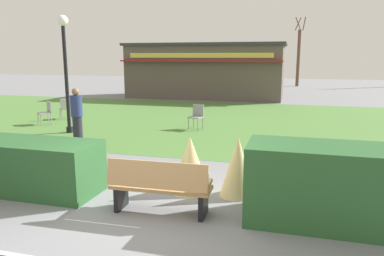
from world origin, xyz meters
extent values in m
plane|color=slate|center=(0.00, 0.00, 0.00)|extent=(80.00, 80.00, 0.00)
cube|color=#4C7A38|center=(0.00, 9.50, 0.00)|extent=(36.00, 12.00, 0.01)
cube|color=tan|center=(0.30, 0.23, 0.45)|extent=(1.71, 0.53, 0.06)
cube|color=tan|center=(0.30, 0.01, 0.73)|extent=(1.70, 0.17, 0.44)
cube|color=black|center=(-0.43, 0.21, 0.23)|extent=(0.09, 0.44, 0.45)
cube|color=black|center=(1.03, 0.25, 0.23)|extent=(0.09, 0.44, 0.45)
cube|color=tan|center=(-0.51, 0.21, 0.57)|extent=(0.07, 0.44, 0.06)
cube|color=tan|center=(1.11, 0.26, 0.57)|extent=(0.07, 0.44, 0.06)
cube|color=#28562B|center=(-2.49, 0.52, 0.50)|extent=(2.69, 1.10, 1.01)
cube|color=#28562B|center=(3.09, 0.53, 0.63)|extent=(2.78, 1.10, 1.26)
cone|color=#D1BC7F|center=(0.50, 1.33, 0.55)|extent=(0.79, 0.79, 1.09)
cone|color=#D1BC7F|center=(1.42, 1.35, 0.58)|extent=(0.67, 0.67, 1.15)
cone|color=#D1BC7F|center=(-1.63, 1.40, 0.46)|extent=(0.57, 0.57, 0.92)
cylinder|color=black|center=(-5.08, 5.68, 0.10)|extent=(0.22, 0.22, 0.20)
cylinder|color=black|center=(-5.08, 5.68, 1.80)|extent=(0.12, 0.12, 3.59)
sphere|color=white|center=(-5.08, 5.68, 3.75)|extent=(0.36, 0.36, 0.36)
cylinder|color=#2D4233|center=(2.86, 0.64, 0.38)|extent=(0.52, 0.52, 0.77)
cube|color=#594C47|center=(-3.11, 17.76, 1.62)|extent=(9.58, 3.59, 3.23)
cube|color=#333338|center=(-3.11, 17.76, 3.31)|extent=(9.88, 3.89, 0.16)
cube|color=maroon|center=(-3.11, 15.79, 2.33)|extent=(9.68, 0.36, 0.08)
cube|color=#D8CC4C|center=(-3.11, 15.95, 2.65)|extent=(8.63, 0.04, 0.28)
cube|color=gray|center=(-6.89, 6.78, 0.45)|extent=(0.62, 0.62, 0.04)
cube|color=gray|center=(-6.77, 6.94, 0.67)|extent=(0.38, 0.30, 0.44)
cylinder|color=gray|center=(-7.16, 6.74, 0.23)|extent=(0.03, 0.03, 0.45)
cylinder|color=gray|center=(-6.86, 6.51, 0.23)|extent=(0.03, 0.03, 0.45)
cylinder|color=gray|center=(-6.93, 7.04, 0.23)|extent=(0.03, 0.03, 0.45)
cylinder|color=gray|center=(-6.63, 6.81, 0.23)|extent=(0.03, 0.03, 0.45)
cube|color=gray|center=(-0.99, 7.36, 0.45)|extent=(0.53, 0.53, 0.04)
cube|color=gray|center=(-0.95, 7.55, 0.67)|extent=(0.44, 0.14, 0.44)
cylinder|color=gray|center=(-1.22, 7.22, 0.23)|extent=(0.03, 0.03, 0.45)
cylinder|color=gray|center=(-0.85, 7.13, 0.23)|extent=(0.03, 0.03, 0.45)
cylinder|color=gray|center=(-1.13, 7.59, 0.23)|extent=(0.03, 0.03, 0.45)
cylinder|color=gray|center=(-0.76, 7.50, 0.23)|extent=(0.03, 0.03, 0.45)
cube|color=gray|center=(-6.87, 8.13, 0.45)|extent=(0.62, 0.62, 0.04)
cube|color=gray|center=(-6.73, 7.98, 0.67)|extent=(0.34, 0.34, 0.44)
cylinder|color=gray|center=(-6.87, 8.40, 0.23)|extent=(0.03, 0.03, 0.45)
cylinder|color=gray|center=(-7.14, 8.13, 0.23)|extent=(0.03, 0.03, 0.45)
cylinder|color=gray|center=(-6.60, 8.13, 0.23)|extent=(0.03, 0.03, 0.45)
cylinder|color=gray|center=(-6.87, 7.86, 0.23)|extent=(0.03, 0.03, 0.45)
cylinder|color=#23232D|center=(-3.82, 4.24, 0.42)|extent=(0.28, 0.28, 0.85)
cylinder|color=navy|center=(-3.82, 4.24, 1.16)|extent=(0.34, 0.34, 0.62)
sphere|color=#8C6647|center=(-3.82, 4.24, 1.58)|extent=(0.22, 0.22, 0.22)
cube|color=maroon|center=(-2.66, 23.86, 0.55)|extent=(4.28, 1.99, 0.60)
cube|color=black|center=(-2.81, 23.86, 0.98)|extent=(2.38, 1.69, 0.44)
cylinder|color=black|center=(-1.32, 24.72, 0.32)|extent=(0.65, 0.25, 0.64)
cylinder|color=black|center=(-1.40, 22.88, 0.32)|extent=(0.65, 0.25, 0.64)
cylinder|color=black|center=(-3.92, 24.84, 0.32)|extent=(0.65, 0.25, 0.64)
cylinder|color=black|center=(-4.00, 23.00, 0.32)|extent=(0.65, 0.25, 0.64)
cylinder|color=brown|center=(2.59, 28.84, 2.42)|extent=(0.28, 0.28, 4.85)
cylinder|color=brown|center=(2.92, 28.94, 5.35)|extent=(0.25, 0.58, 1.12)
cylinder|color=brown|center=(2.41, 29.14, 5.35)|extent=(0.54, 0.36, 1.12)
cylinder|color=brown|center=(2.41, 28.53, 5.35)|extent=(0.54, 0.35, 1.12)
camera|label=1|loc=(2.37, -5.31, 2.61)|focal=34.63mm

